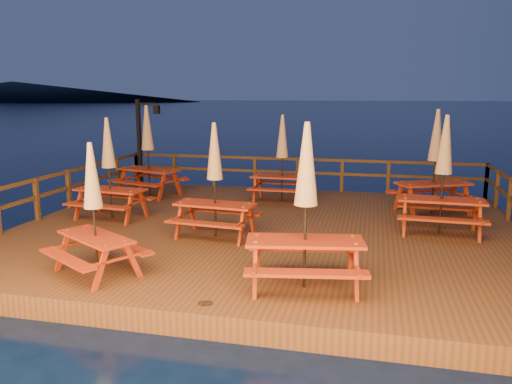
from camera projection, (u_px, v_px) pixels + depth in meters
ground at (267, 243)px, 12.18m from camera, size 500.00×500.00×0.00m
deck at (267, 235)px, 12.14m from camera, size 12.00×10.00×0.40m
deck_piles at (267, 255)px, 12.24m from camera, size 11.44×9.44×1.40m
railing at (281, 184)px, 13.65m from camera, size 11.80×9.75×1.10m
lamp_post at (143, 134)px, 17.31m from camera, size 0.85×0.18×3.00m
headland_left at (13, 91)px, 228.82m from camera, size 180.00×84.00×9.00m
picnic_table_0 at (215, 179)px, 11.06m from camera, size 1.93×1.64×2.57m
picnic_table_1 at (443, 173)px, 11.30m from camera, size 1.97×1.65×2.73m
picnic_table_2 at (282, 157)px, 14.76m from camera, size 1.81×1.49×2.58m
picnic_table_3 at (94, 207)px, 8.75m from camera, size 2.12×2.02×2.37m
picnic_table_4 at (109, 167)px, 12.72m from camera, size 1.97×1.68×2.60m
picnic_table_5 at (435, 160)px, 13.27m from camera, size 2.45×2.28×2.79m
picnic_table_6 at (148, 149)px, 15.62m from camera, size 2.37×2.13×2.83m
picnic_table_7 at (306, 204)px, 8.08m from camera, size 2.17×1.89×2.75m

